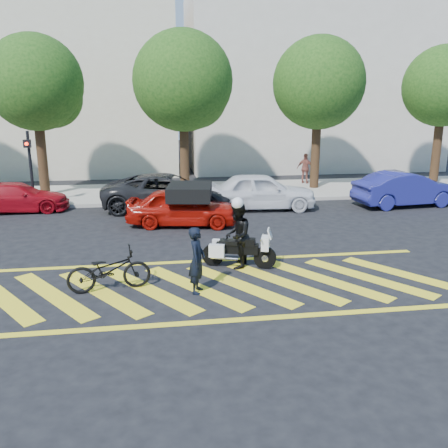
{
  "coord_description": "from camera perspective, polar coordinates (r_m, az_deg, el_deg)",
  "views": [
    {
      "loc": [
        -1.49,
        -10.69,
        4.36
      ],
      "look_at": [
        0.4,
        1.92,
        1.05
      ],
      "focal_mm": 38.0,
      "sensor_mm": 36.0,
      "label": 1
    }
  ],
  "objects": [
    {
      "name": "tree_left",
      "position": [
        23.28,
        -21.4,
        15.16
      ],
      "size": [
        4.2,
        4.2,
        7.26
      ],
      "color": "black",
      "rests_on": "ground"
    },
    {
      "name": "ground",
      "position": [
        11.64,
        -0.53,
        -7.45
      ],
      "size": [
        90.0,
        90.0,
        0.0
      ],
      "primitive_type": "plane",
      "color": "black",
      "rests_on": "ground"
    },
    {
      "name": "signal_pole",
      "position": [
        21.17,
        -22.31,
        6.85
      ],
      "size": [
        0.28,
        0.43,
        3.2
      ],
      "color": "black",
      "rests_on": "ground"
    },
    {
      "name": "building_left",
      "position": [
        32.35,
        -20.85,
        14.77
      ],
      "size": [
        16.0,
        8.0,
        10.0
      ],
      "primitive_type": "cube",
      "color": "beige",
      "rests_on": "ground"
    },
    {
      "name": "tree_center",
      "position": [
        22.82,
        -4.63,
        16.36
      ],
      "size": [
        4.6,
        4.6,
        7.56
      ],
      "color": "black",
      "rests_on": "ground"
    },
    {
      "name": "parked_left",
      "position": [
        20.98,
        -23.66,
        2.96
      ],
      "size": [
        4.1,
        1.79,
        1.17
      ],
      "primitive_type": "imported",
      "rotation": [
        0.0,
        0.0,
        1.61
      ],
      "color": "#A00915",
      "rests_on": "ground"
    },
    {
      "name": "crosswalk",
      "position": [
        11.63,
        -0.72,
        -7.44
      ],
      "size": [
        12.33,
        4.0,
        0.01
      ],
      "color": "yellow",
      "rests_on": "ground"
    },
    {
      "name": "officer_moto",
      "position": [
        12.64,
        1.62,
        -1.39
      ],
      "size": [
        0.91,
        1.03,
        1.78
      ],
      "primitive_type": "imported",
      "rotation": [
        0.0,
        0.0,
        -1.89
      ],
      "color": "black",
      "rests_on": "ground"
    },
    {
      "name": "pedestrian_right",
      "position": [
        25.45,
        9.78,
        6.6
      ],
      "size": [
        0.98,
        0.83,
        1.57
      ],
      "primitive_type": "imported",
      "rotation": [
        0.0,
        0.0,
        2.54
      ],
      "color": "#965144",
      "rests_on": "sidewalk"
    },
    {
      "name": "tree_far_right",
      "position": [
        27.05,
        25.04,
        14.47
      ],
      "size": [
        4.0,
        4.0,
        7.1
      ],
      "color": "black",
      "rests_on": "ground"
    },
    {
      "name": "bicycle",
      "position": [
        11.53,
        -13.66,
        -5.39
      ],
      "size": [
        2.03,
        1.0,
        1.02
      ],
      "primitive_type": "imported",
      "rotation": [
        0.0,
        0.0,
        1.74
      ],
      "color": "black",
      "rests_on": "ground"
    },
    {
      "name": "red_convertible",
      "position": [
        17.1,
        -5.03,
        2.05
      ],
      "size": [
        4.16,
        2.2,
        1.35
      ],
      "primitive_type": "imported",
      "rotation": [
        0.0,
        0.0,
        1.41
      ],
      "color": "#A50F07",
      "rests_on": "ground"
    },
    {
      "name": "officer_bike",
      "position": [
        11.03,
        -3.26,
        -4.37
      ],
      "size": [
        0.52,
        0.66,
        1.58
      ],
      "primitive_type": "imported",
      "rotation": [
        0.0,
        0.0,
        1.29
      ],
      "color": "black",
      "rests_on": "ground"
    },
    {
      "name": "sidewalk",
      "position": [
        23.13,
        -4.69,
        3.83
      ],
      "size": [
        60.0,
        5.0,
        0.15
      ],
      "primitive_type": "cube",
      "color": "#9E998E",
      "rests_on": "ground"
    },
    {
      "name": "parked_mid_left",
      "position": [
        19.63,
        -6.66,
        3.84
      ],
      "size": [
        5.64,
        3.14,
        1.49
      ],
      "primitive_type": "imported",
      "rotation": [
        0.0,
        0.0,
        1.44
      ],
      "color": "black",
      "rests_on": "ground"
    },
    {
      "name": "building_right",
      "position": [
        33.4,
        10.2,
        16.29
      ],
      "size": [
        16.0,
        8.0,
        11.0
      ],
      "primitive_type": "cube",
      "color": "beige",
      "rests_on": "ground"
    },
    {
      "name": "parked_mid_right",
      "position": [
        19.69,
        4.52,
        3.97
      ],
      "size": [
        4.59,
        2.17,
        1.52
      ],
      "primitive_type": "imported",
      "rotation": [
        0.0,
        0.0,
        1.48
      ],
      "color": "silver",
      "rests_on": "ground"
    },
    {
      "name": "parked_right",
      "position": [
        21.69,
        21.05,
        3.96
      ],
      "size": [
        4.6,
        2.01,
        1.47
      ],
      "primitive_type": "imported",
      "rotation": [
        0.0,
        0.0,
        1.67
      ],
      "color": "navy",
      "rests_on": "ground"
    },
    {
      "name": "police_motorcycle",
      "position": [
        12.77,
        1.66,
        -3.12
      ],
      "size": [
        1.95,
        0.98,
        0.89
      ],
      "rotation": [
        0.0,
        0.0,
        -0.32
      ],
      "color": "black",
      "rests_on": "ground"
    },
    {
      "name": "tree_right",
      "position": [
        24.17,
        11.56,
        15.9
      ],
      "size": [
        4.4,
        4.4,
        7.41
      ],
      "color": "black",
      "rests_on": "ground"
    }
  ]
}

